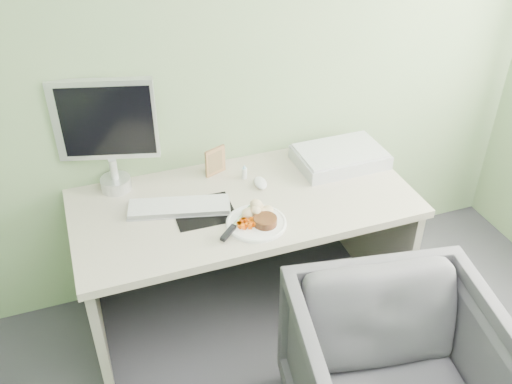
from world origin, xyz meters
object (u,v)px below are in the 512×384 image
object	(u,v)px
desk	(244,230)
plate	(256,223)
scanner	(340,157)
monitor	(107,130)

from	to	relation	value
desk	plate	size ratio (longest dim) A/B	5.95
plate	scanner	distance (m)	0.67
desk	monitor	size ratio (longest dim) A/B	2.88
desk	monitor	world-z (taller)	monitor
desk	monitor	distance (m)	0.81
desk	scanner	xyz separation A→B (m)	(0.57, 0.14, 0.22)
desk	scanner	distance (m)	0.63
scanner	monitor	bearing A→B (deg)	170.92
plate	scanner	bearing A→B (deg)	30.39
monitor	plate	bearing A→B (deg)	-28.16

